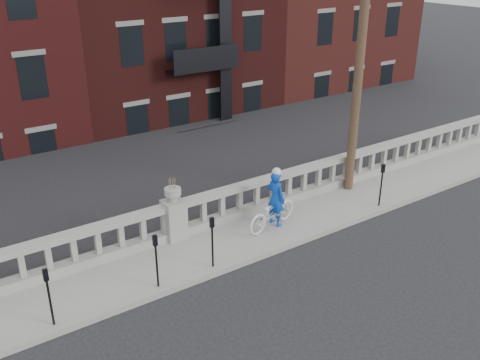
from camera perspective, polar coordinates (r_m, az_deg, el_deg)
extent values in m
plane|color=black|center=(12.05, 2.23, -14.53)|extent=(120.00, 120.00, 0.00)
cube|color=gray|center=(14.08, -5.08, -7.96)|extent=(32.00, 2.20, 0.15)
cube|color=gray|center=(14.71, -6.95, -5.65)|extent=(28.00, 0.34, 0.25)
cube|color=gray|center=(14.32, -7.11, -2.78)|extent=(28.00, 0.34, 0.16)
cube|color=gray|center=(14.50, -7.03, -4.19)|extent=(0.55, 0.55, 1.10)
cylinder|color=gray|center=(14.21, -7.16, -1.88)|extent=(0.24, 0.24, 0.20)
cylinder|color=gray|center=(14.13, -7.20, -1.22)|extent=(0.44, 0.44, 0.18)
cube|color=#605E59|center=(16.45, -7.06, -13.35)|extent=(36.00, 0.50, 5.15)
cube|color=black|center=(36.27, -22.99, 1.38)|extent=(80.00, 44.00, 0.50)
cube|color=#595651|center=(19.47, -18.11, -10.03)|extent=(16.00, 7.00, 4.00)
cube|color=#3A110F|center=(30.24, -11.48, 14.45)|extent=(10.00, 14.00, 15.50)
cube|color=#5D201C|center=(35.61, 4.03, 13.36)|extent=(10.00, 14.00, 12.00)
cylinder|color=#422D1E|center=(16.45, 12.91, 15.18)|extent=(0.28, 0.28, 10.00)
cylinder|color=black|center=(11.97, -19.57, -12.23)|extent=(0.05, 0.05, 1.10)
cube|color=black|center=(11.60, -20.04, -9.50)|extent=(0.10, 0.08, 0.26)
cube|color=black|center=(11.54, -20.00, -9.45)|extent=(0.06, 0.01, 0.08)
cylinder|color=black|center=(12.58, -8.86, -9.07)|extent=(0.05, 0.05, 1.10)
cube|color=black|center=(12.23, -9.06, -6.39)|extent=(0.10, 0.08, 0.26)
cube|color=black|center=(12.17, -8.98, -6.32)|extent=(0.06, 0.01, 0.08)
cylinder|color=black|center=(13.17, -2.95, -7.15)|extent=(0.05, 0.05, 1.10)
cube|color=black|center=(12.83, -3.02, -4.55)|extent=(0.10, 0.08, 0.26)
cube|color=black|center=(12.78, -2.92, -4.47)|extent=(0.06, 0.01, 0.08)
cylinder|color=black|center=(16.67, 14.78, -0.95)|extent=(0.05, 0.05, 1.10)
cube|color=black|center=(16.41, 15.02, 1.20)|extent=(0.10, 0.08, 0.26)
cube|color=black|center=(16.36, 15.15, 1.28)|extent=(0.06, 0.01, 0.08)
imported|color=silver|center=(14.99, 3.42, -3.36)|extent=(1.92, 1.02, 0.96)
imported|color=#0B3DB1|center=(14.99, 3.84, -1.95)|extent=(0.49, 0.65, 1.62)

